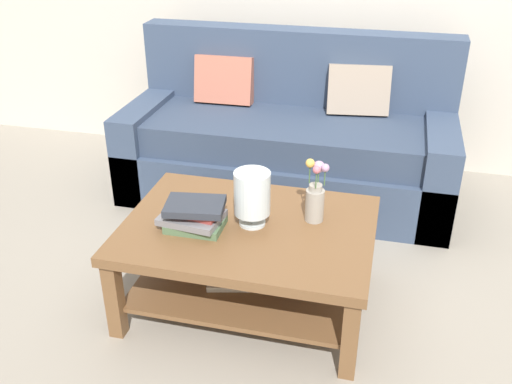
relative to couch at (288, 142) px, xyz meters
name	(u,v)px	position (x,y,z in m)	size (l,w,h in m)	color
ground_plane	(272,270)	(0.11, -0.98, -0.36)	(10.00, 10.00, 0.00)	gray
couch	(288,142)	(0.00, 0.00, 0.00)	(2.16, 0.90, 1.06)	#384760
coffee_table	(248,247)	(0.05, -1.27, -0.03)	(1.20, 0.88, 0.46)	brown
book_stack_main	(194,215)	(-0.19, -1.35, 0.16)	(0.32, 0.24, 0.13)	#51704C
glass_hurricane_vase	(252,195)	(0.07, -1.26, 0.26)	(0.17, 0.17, 0.27)	silver
flower_pitcher	(315,196)	(0.35, -1.15, 0.23)	(0.11, 0.11, 0.32)	#9E998E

